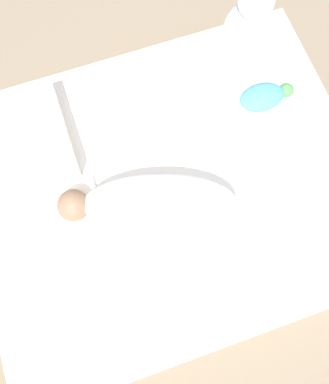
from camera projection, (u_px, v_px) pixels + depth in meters
ground_plane at (169, 204)px, 1.69m from camera, size 12.00×12.00×0.00m
bed_mattress at (169, 195)px, 1.59m from camera, size 1.29×1.07×0.22m
burp_cloth at (61, 213)px, 1.44m from camera, size 0.26×0.16×0.02m
swaddled_baby at (152, 203)px, 1.40m from camera, size 0.56×0.33×0.13m
pillow at (8, 147)px, 1.48m from camera, size 0.40×0.33×0.09m
bunny_plush at (251, 21)px, 1.54m from camera, size 0.18×0.18×0.37m
turtle_plush at (265, 97)px, 1.55m from camera, size 0.20×0.10×0.06m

